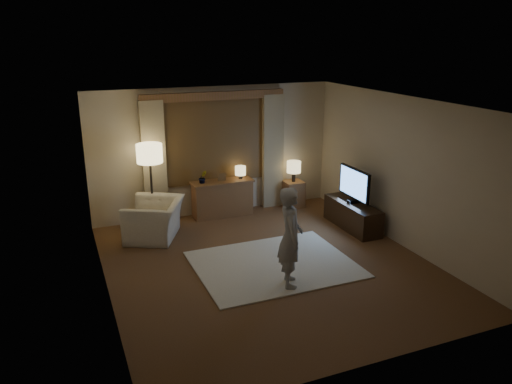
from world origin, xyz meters
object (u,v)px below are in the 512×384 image
armchair (155,219)px  side_table (293,194)px  tv_stand (352,215)px  person (290,237)px  sideboard (222,199)px

armchair → side_table: 3.16m
armchair → tv_stand: 3.73m
armchair → person: 3.00m
tv_stand → person: person is taller
sideboard → person: bearing=-90.7°
armchair → tv_stand: armchair is taller
side_table → tv_stand: side_table is taller
sideboard → armchair: sideboard is taller
side_table → armchair: bearing=-169.3°
armchair → side_table: size_ratio=1.91×
person → armchair: bearing=47.9°
tv_stand → side_table: bearing=107.8°
side_table → person: bearing=-117.3°
sideboard → person: size_ratio=0.80×
sideboard → tv_stand: sideboard is taller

